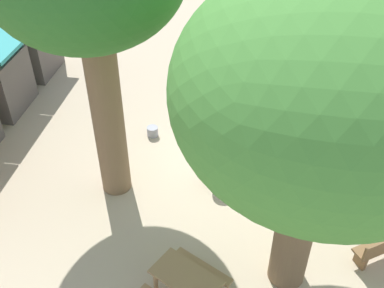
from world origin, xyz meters
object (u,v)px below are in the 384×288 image
(feed_bucket, at_px, (153,131))
(person_handler, at_px, (323,168))
(shade_tree_main, at_px, (324,91))
(wooden_bench, at_px, (383,247))
(picnic_table_near, at_px, (186,282))
(elephant, at_px, (230,146))
(market_stall_blue, at_px, (28,45))

(feed_bucket, bearing_deg, person_handler, -110.31)
(shade_tree_main, distance_m, feed_bucket, 8.03)
(wooden_bench, height_order, feed_bucket, wooden_bench)
(picnic_table_near, distance_m, feed_bucket, 6.09)
(elephant, distance_m, market_stall_blue, 9.47)
(person_handler, xyz_separation_m, shade_tree_main, (-2.87, 0.88, 4.08))
(elephant, relative_size, shade_tree_main, 0.27)
(wooden_bench, distance_m, market_stall_blue, 14.17)
(wooden_bench, bearing_deg, shade_tree_main, 166.99)
(wooden_bench, xyz_separation_m, feed_bucket, (3.98, 6.46, -0.31))
(elephant, height_order, person_handler, person_handler)
(market_stall_blue, relative_size, feed_bucket, 7.00)
(wooden_bench, relative_size, picnic_table_near, 0.69)
(wooden_bench, bearing_deg, person_handler, 89.75)
(elephant, relative_size, wooden_bench, 1.38)
(shade_tree_main, bearing_deg, picnic_table_near, 113.33)
(feed_bucket, bearing_deg, wooden_bench, -121.62)
(picnic_table_near, bearing_deg, elephant, 111.35)
(wooden_bench, xyz_separation_m, picnic_table_near, (-1.73, 4.39, 0.12))
(picnic_table_near, xyz_separation_m, market_stall_blue, (9.11, 7.69, 0.55))
(picnic_table_near, distance_m, market_stall_blue, 11.93)
(market_stall_blue, bearing_deg, wooden_bench, -121.41)
(shade_tree_main, distance_m, wooden_bench, 5.12)
(elephant, height_order, shade_tree_main, shade_tree_main)
(wooden_bench, xyz_separation_m, market_stall_blue, (7.38, 12.08, 0.67))
(person_handler, relative_size, shade_tree_main, 0.23)
(picnic_table_near, bearing_deg, market_stall_blue, 158.38)
(person_handler, bearing_deg, shade_tree_main, 82.00)
(elephant, distance_m, shade_tree_main, 5.64)
(picnic_table_near, bearing_deg, person_handler, 79.36)
(picnic_table_near, xyz_separation_m, feed_bucket, (5.71, 2.07, -0.43))
(picnic_table_near, height_order, market_stall_blue, market_stall_blue)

